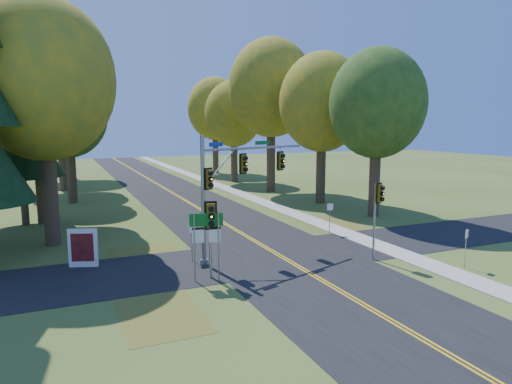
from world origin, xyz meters
name	(u,v)px	position (x,y,z in m)	size (l,w,h in m)	color
ground	(296,266)	(0.00, 0.00, 0.00)	(160.00, 160.00, 0.00)	#3C521D
road_main	(296,266)	(0.00, 0.00, 0.01)	(8.00, 160.00, 0.02)	black
road_cross	(279,255)	(0.00, 2.00, 0.01)	(60.00, 6.00, 0.02)	black
centerline_left	(295,266)	(-0.10, 0.00, 0.03)	(0.10, 160.00, 0.01)	gold
centerline_right	(298,265)	(0.10, 0.00, 0.03)	(0.10, 160.00, 0.01)	gold
sidewalk_east	(395,252)	(6.20, 0.00, 0.03)	(1.60, 160.00, 0.06)	#9E998E
leaf_patch_w_near	(151,259)	(-6.50, 4.00, 0.01)	(4.00, 6.00, 0.00)	brown
leaf_patch_e	(342,229)	(6.80, 6.00, 0.01)	(3.50, 8.00, 0.00)	brown
leaf_patch_w_far	(160,312)	(-7.50, -3.00, 0.01)	(3.00, 5.00, 0.00)	brown
tree_w_a	(44,80)	(-11.13, 9.38, 9.49)	(8.00, 8.00, 14.15)	#38281C
tree_e_a	(377,104)	(11.57, 8.77, 8.53)	(7.20, 7.20, 12.73)	#38281C
tree_w_b	(36,76)	(-11.72, 16.29, 10.37)	(8.60, 8.60, 15.38)	#38281C
tree_e_b	(322,103)	(10.97, 15.58, 8.90)	(7.60, 7.60, 13.33)	#38281C
tree_w_c	(69,114)	(-9.54, 24.47, 7.94)	(6.80, 6.80, 11.91)	#38281C
tree_e_c	(272,88)	(9.88, 23.69, 10.66)	(8.80, 8.80, 15.79)	#38281C
tree_w_d	(59,98)	(-10.13, 33.18, 9.78)	(8.20, 8.20, 14.56)	#38281C
tree_e_d	(234,114)	(9.26, 32.87, 8.24)	(7.00, 7.00, 12.32)	#38281C
tree_w_e	(69,100)	(-8.92, 44.09, 10.07)	(8.40, 8.40, 14.97)	#38281C
tree_e_e	(215,109)	(10.47, 43.58, 9.19)	(7.80, 7.80, 13.74)	#38281C
pine_c	(15,85)	(-13.00, 16.00, 9.69)	(5.60, 5.60, 20.56)	#38281C
traffic_mast	(231,180)	(-2.51, 2.53, 4.20)	(6.85, 2.68, 6.53)	gray
east_signal_pole	(378,202)	(4.26, -0.83, 3.10)	(0.46, 0.55, 4.09)	gray
ped_signal_pole	(211,222)	(-4.54, -0.23, 2.71)	(0.57, 0.67, 3.64)	#9B9EA4
route_sign_cluster	(206,232)	(-4.79, -0.36, 2.26)	(1.47, 0.39, 3.21)	gray
info_kiosk	(83,248)	(-9.80, 4.08, 0.97)	(1.39, 0.65, 1.94)	silver
reg_sign_e_north	(330,213)	(5.20, 5.07, 1.40)	(0.39, 0.11, 2.05)	gray
reg_sign_e_south	(466,241)	(7.50, -3.59, 1.35)	(0.36, 0.17, 1.97)	gray
reg_sign_w	(192,236)	(-4.58, 2.84, 1.37)	(0.37, 0.15, 2.00)	gray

